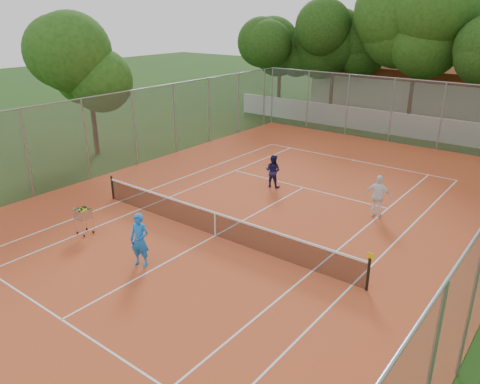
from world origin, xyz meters
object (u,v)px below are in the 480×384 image
Objects in this scene: player_far_left at (273,171)px; player_far_right at (378,196)px; clubhouse at (422,83)px; ball_hopper at (84,220)px; tennis_net at (215,224)px; player_near at (140,240)px.

player_far_right reaches higher than player_far_left.
ball_hopper is at bearing -93.51° from clubhouse.
tennis_net is 29.12m from clubhouse.
player_far_left is (-1.24, 5.63, 0.29)m from tennis_net.
player_far_right is (4.55, 8.44, -0.03)m from player_near.
player_near is at bearing -87.38° from clubhouse.
clubhouse is at bearing -95.64° from player_far_left.
tennis_net is 3.17m from player_near.
clubhouse is 14.98× the size of ball_hopper.
player_far_left is 8.91m from ball_hopper.
player_far_left is (0.76, -23.37, -1.40)m from clubhouse.
player_far_right is at bearing 169.36° from player_far_left.
player_far_right reaches higher than tennis_net.
tennis_net is 0.72× the size of clubhouse.
player_near is 1.03× the size of player_far_right.
player_near is at bearing -1.16° from ball_hopper.
player_near is 8.76m from player_far_left.
clubhouse reaches higher than ball_hopper.
player_far_right is 11.44m from ball_hopper.
player_far_left is at bearing 75.29° from ball_hopper.
player_far_left is 5.27m from player_far_right.
player_near is 3.45m from ball_hopper.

